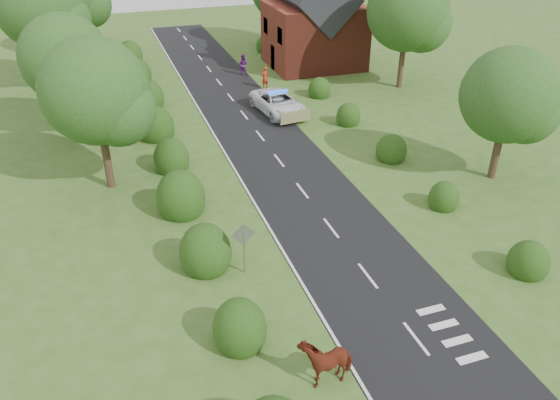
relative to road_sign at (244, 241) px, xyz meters
name	(u,v)px	position (x,y,z in m)	size (l,w,h in m)	color
ground	(368,276)	(5.00, -2.00, -1.65)	(120.00, 120.00, 0.00)	#385F1E
road	(265,142)	(5.00, 13.00, -1.64)	(6.00, 70.00, 0.02)	black
road_markings	(250,158)	(3.40, 10.93, -1.63)	(4.96, 70.00, 0.01)	white
hedgerow_left	(173,168)	(-1.51, 9.69, -0.91)	(2.75, 50.41, 3.00)	#14340B
hedgerow_right	(382,143)	(11.60, 9.21, -1.10)	(2.10, 45.78, 2.10)	#14340B
tree_left_a	(101,96)	(-4.75, 9.86, 3.69)	(5.74, 5.60, 8.38)	#332316
tree_left_b	(70,62)	(-6.25, 17.86, 3.39)	(5.74, 5.60, 8.07)	#332316
tree_left_c	(45,9)	(-7.70, 27.83, 4.88)	(6.97, 6.80, 10.22)	#332316
tree_right_a	(513,99)	(16.23, 3.87, 3.09)	(5.33, 5.20, 7.56)	#332316
tree_right_b	(411,14)	(19.29, 19.84, 4.28)	(6.56, 6.40, 9.40)	#332316
road_sign	(244,241)	(0.00, 0.00, 0.00)	(1.06, 0.08, 2.53)	gray
house	(315,24)	(14.49, 28.00, 2.13)	(8.00, 7.40, 9.17)	maroon
cow	(326,361)	(1.07, -6.52, -0.91)	(1.10, 2.09, 1.48)	#581A0F
police_van	(278,103)	(7.50, 17.63, -0.88)	(3.25, 5.89, 1.70)	white
pedestrian_red	(265,77)	(8.28, 23.29, -0.73)	(0.67, 0.44, 1.84)	#B1291A
pedestrian_purple	(243,65)	(7.54, 27.36, -0.73)	(0.90, 0.70, 1.85)	#581F70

